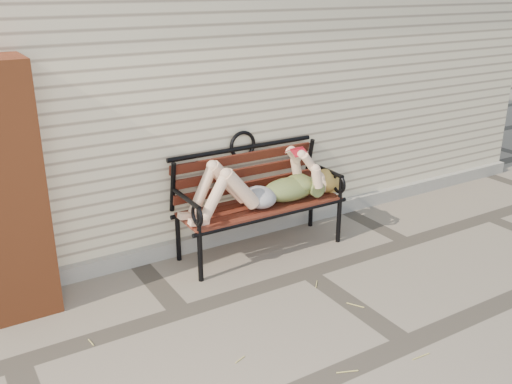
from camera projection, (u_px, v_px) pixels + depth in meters
ground at (308, 273)px, 5.18m from camera, size 80.00×80.00×0.00m
house_wall at (168, 66)px, 7.06m from camera, size 8.00×4.00×3.00m
foundation_strip at (253, 228)px, 5.93m from camera, size 8.00×0.10×0.15m
brick_pillar at (7, 192)px, 4.31m from camera, size 0.50×0.50×2.00m
garden_bench at (255, 186)px, 5.48m from camera, size 1.75×0.70×1.14m
reading_woman at (264, 187)px, 5.36m from camera, size 1.66×0.38×0.52m
straw_scatter at (256, 356)px, 4.03m from camera, size 2.92×1.77×0.01m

